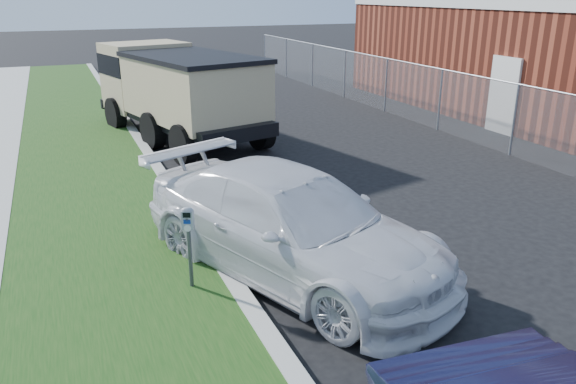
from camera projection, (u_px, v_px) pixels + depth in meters
name	position (u px, v px, depth m)	size (l,w,h in m)	color
ground	(396.00, 261.00, 8.73)	(120.00, 120.00, 0.00)	black
streetside	(7.00, 265.00, 8.43)	(6.12, 50.00, 0.15)	#97978E
chainlink_fence	(441.00, 88.00, 16.56)	(0.06, 30.06, 30.00)	slate
brick_building	(569.00, 47.00, 19.30)	(9.20, 14.20, 4.17)	maroon
parking_meter	(188.00, 230.00, 7.45)	(0.19, 0.16, 1.18)	#3F4247
white_wagon	(287.00, 222.00, 8.23)	(2.12, 5.22, 1.51)	silver
dump_truck	(175.00, 88.00, 15.72)	(3.87, 6.75, 2.50)	black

